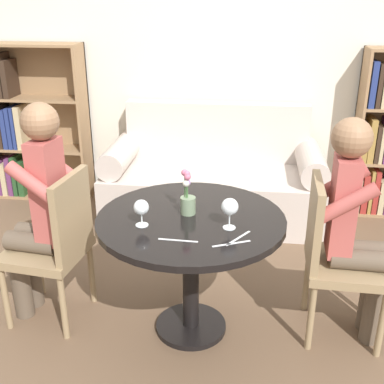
{
  "coord_description": "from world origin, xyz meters",
  "views": [
    {
      "loc": [
        0.28,
        -2.23,
        1.78
      ],
      "look_at": [
        0.0,
        0.05,
        0.83
      ],
      "focal_mm": 45.0,
      "sensor_mm": 36.0,
      "label": 1
    }
  ],
  "objects": [
    {
      "name": "wine_glass_right",
      "position": [
        0.2,
        -0.1,
        0.82
      ],
      "size": [
        0.08,
        0.08,
        0.16
      ],
      "color": "white",
      "rests_on": "round_table"
    },
    {
      "name": "back_wall",
      "position": [
        0.0,
        1.96,
        1.35
      ],
      "size": [
        5.2,
        0.05,
        2.7
      ],
      "color": "silver",
      "rests_on": "ground_plane"
    },
    {
      "name": "person_right",
      "position": [
        0.85,
        0.08,
        0.66
      ],
      "size": [
        0.43,
        0.35,
        1.24
      ],
      "rotation": [
        0.0,
        0.0,
        1.54
      ],
      "color": "brown",
      "rests_on": "ground_plane"
    },
    {
      "name": "fork_left_setting",
      "position": [
        0.25,
        -0.21,
        0.71
      ],
      "size": [
        0.11,
        0.16,
        0.0
      ],
      "color": "silver",
      "rests_on": "round_table"
    },
    {
      "name": "chair_left",
      "position": [
        -0.76,
        0.02,
        0.49
      ],
      "size": [
        0.47,
        0.47,
        0.9
      ],
      "rotation": [
        0.0,
        0.0,
        -1.69
      ],
      "color": "#937A56",
      "rests_on": "ground_plane"
    },
    {
      "name": "round_table",
      "position": [
        0.0,
        0.0,
        0.58
      ],
      "size": [
        0.99,
        0.99,
        0.71
      ],
      "color": "black",
      "rests_on": "ground_plane"
    },
    {
      "name": "chair_right",
      "position": [
        0.76,
        0.08,
        0.49
      ],
      "size": [
        0.43,
        0.43,
        0.9
      ],
      "rotation": [
        0.0,
        0.0,
        1.54
      ],
      "color": "#937A56",
      "rests_on": "ground_plane"
    },
    {
      "name": "wine_glass_left",
      "position": [
        -0.23,
        -0.13,
        0.8
      ],
      "size": [
        0.08,
        0.08,
        0.14
      ],
      "color": "white",
      "rests_on": "round_table"
    },
    {
      "name": "couch",
      "position": [
        0.0,
        1.54,
        0.31
      ],
      "size": [
        1.78,
        0.8,
        0.92
      ],
      "color": "beige",
      "rests_on": "ground_plane"
    },
    {
      "name": "flower_vase",
      "position": [
        -0.02,
        0.04,
        0.8
      ],
      "size": [
        0.08,
        0.08,
        0.24
      ],
      "color": "gray",
      "rests_on": "round_table"
    },
    {
      "name": "knife_left_setting",
      "position": [
        0.22,
        -0.26,
        0.71
      ],
      "size": [
        0.18,
        0.09,
        0.0
      ],
      "color": "silver",
      "rests_on": "round_table"
    },
    {
      "name": "bookshelf_left",
      "position": [
        -1.75,
        1.8,
        0.67
      ],
      "size": [
        0.91,
        0.28,
        1.39
      ],
      "color": "#93704C",
      "rests_on": "ground_plane"
    },
    {
      "name": "knife_right_setting",
      "position": [
        -0.03,
        -0.26,
        0.71
      ],
      "size": [
        0.19,
        0.02,
        0.0
      ],
      "color": "silver",
      "rests_on": "round_table"
    },
    {
      "name": "person_left",
      "position": [
        -0.85,
        0.04,
        0.67
      ],
      "size": [
        0.44,
        0.37,
        1.28
      ],
      "rotation": [
        0.0,
        0.0,
        -1.69
      ],
      "color": "brown",
      "rests_on": "ground_plane"
    },
    {
      "name": "ground_plane",
      "position": [
        0.0,
        0.0,
        0.0
      ],
      "size": [
        16.0,
        16.0,
        0.0
      ],
      "primitive_type": "plane",
      "color": "brown"
    }
  ]
}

